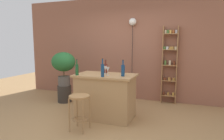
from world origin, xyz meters
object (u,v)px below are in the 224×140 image
at_px(wine_glass_left, 105,68).
at_px(pendant_globe_light, 133,23).
at_px(spice_shelf, 170,63).
at_px(plant_stool, 64,94).
at_px(bottle_vinegar, 106,68).
at_px(wine_glass_center, 108,70).
at_px(bottle_sauce_amber, 77,69).
at_px(bottle_soda_blue, 103,70).
at_px(potted_plant, 64,64).
at_px(bottle_olive_oil, 123,70).
at_px(bar_stool, 79,104).

bearing_deg(wine_glass_left, pendant_globe_light, 82.90).
distance_m(spice_shelf, plant_stool, 2.85).
bearing_deg(bottle_vinegar, wine_glass_center, -60.46).
xyz_separation_m(spice_shelf, bottle_sauce_amber, (-1.64, -1.80, -0.01)).
bearing_deg(wine_glass_left, spice_shelf, 51.09).
relative_size(bottle_soda_blue, wine_glass_left, 2.14).
xyz_separation_m(potted_plant, bottle_soda_blue, (1.50, -0.95, 0.04)).
xyz_separation_m(plant_stool, wine_glass_center, (1.53, -0.75, 0.81)).
height_order(bottle_olive_oil, pendant_globe_light, pendant_globe_light).
bearing_deg(plant_stool, spice_shelf, 18.03).
bearing_deg(bottle_soda_blue, bottle_sauce_amber, -179.98).
bearing_deg(spice_shelf, bottle_olive_oil, -114.96).
distance_m(bottle_vinegar, wine_glass_center, 0.32).
bearing_deg(bar_stool, bottle_sauce_amber, 123.35).
xyz_separation_m(wine_glass_left, wine_glass_center, (0.11, -0.14, 0.00)).
bearing_deg(bottle_soda_blue, potted_plant, 147.60).
relative_size(bottle_sauce_amber, bottle_soda_blue, 0.91).
height_order(bottle_sauce_amber, wine_glass_center, bottle_sauce_amber).
distance_m(bottle_sauce_amber, bottle_vinegar, 0.64).
height_order(bottle_vinegar, wine_glass_center, bottle_vinegar).
height_order(bar_stool, potted_plant, potted_plant).
distance_m(bottle_vinegar, bottle_olive_oil, 0.55).
xyz_separation_m(plant_stool, potted_plant, (0.00, 0.00, 0.79)).
xyz_separation_m(bottle_olive_oil, bottle_soda_blue, (-0.34, -0.20, 0.01)).
bearing_deg(bottle_soda_blue, plant_stool, 147.60).
bearing_deg(bottle_sauce_amber, pendant_globe_light, 70.34).
bearing_deg(spice_shelf, bottle_sauce_amber, -132.42).
distance_m(plant_stool, bottle_sauce_amber, 1.57).
relative_size(plant_stool, bottle_olive_oil, 1.37).
distance_m(bar_stool, potted_plant, 1.95).
bearing_deg(pendant_globe_light, bottle_olive_oil, -81.50).
distance_m(bottle_soda_blue, wine_glass_center, 0.20).
height_order(wine_glass_left, wine_glass_center, same).
height_order(plant_stool, wine_glass_left, wine_glass_left).
relative_size(bottle_olive_oil, bottle_soda_blue, 0.91).
distance_m(bottle_vinegar, wine_glass_left, 0.15).
distance_m(bar_stool, wine_glass_center, 0.90).
bearing_deg(bottle_olive_oil, pendant_globe_light, 98.50).
relative_size(spice_shelf, potted_plant, 2.25).
relative_size(bottle_sauce_amber, wine_glass_left, 1.95).
bearing_deg(plant_stool, pendant_globe_light, 28.66).
relative_size(bar_stool, spice_shelf, 0.32).
distance_m(potted_plant, bottle_soda_blue, 1.78).
bearing_deg(bottle_sauce_amber, bottle_soda_blue, 0.02).
bearing_deg(bar_stool, spice_shelf, 59.10).
xyz_separation_m(spice_shelf, bottle_soda_blue, (-1.09, -1.80, 0.01)).
relative_size(potted_plant, pendant_globe_light, 0.40).
height_order(spice_shelf, wine_glass_left, spice_shelf).
bearing_deg(potted_plant, bottle_sauce_amber, -45.15).
height_order(potted_plant, pendant_globe_light, pendant_globe_light).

